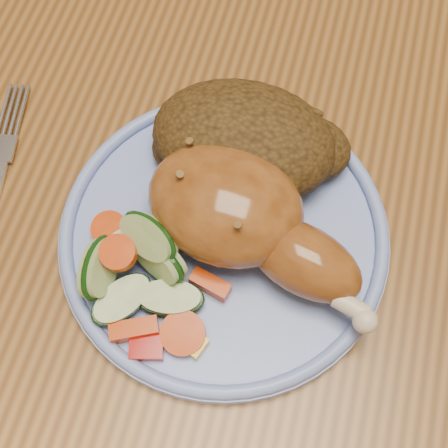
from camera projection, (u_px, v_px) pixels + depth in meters
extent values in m
plane|color=brown|center=(280.00, 356.00, 1.18)|extent=(4.00, 4.00, 0.00)
cube|color=brown|center=(352.00, 159.00, 0.52)|extent=(0.90, 1.40, 0.04)
cylinder|color=#4C2D16|center=(238.00, 116.00, 1.16)|extent=(0.04, 0.04, 0.41)
cylinder|color=#4C2D16|center=(431.00, 158.00, 1.12)|extent=(0.04, 0.04, 0.41)
cylinder|color=#7790DE|center=(224.00, 236.00, 0.46)|extent=(0.24, 0.24, 0.01)
torus|color=#7790DE|center=(224.00, 230.00, 0.45)|extent=(0.24, 0.24, 0.01)
ellipsoid|color=brown|center=(226.00, 204.00, 0.43)|extent=(0.13, 0.11, 0.06)
ellipsoid|color=brown|center=(303.00, 260.00, 0.42)|extent=(0.10, 0.07, 0.04)
sphere|color=beige|center=(365.00, 321.00, 0.40)|extent=(0.02, 0.02, 0.02)
ellipsoid|color=#442E11|center=(244.00, 140.00, 0.46)|extent=(0.14, 0.10, 0.06)
ellipsoid|color=#442E11|center=(306.00, 148.00, 0.47)|extent=(0.07, 0.05, 0.04)
ellipsoid|color=#442E11|center=(189.00, 148.00, 0.47)|extent=(0.06, 0.05, 0.03)
cube|color=#A50A05|center=(146.00, 346.00, 0.41)|extent=(0.03, 0.02, 0.01)
cube|color=#E5A507|center=(192.00, 343.00, 0.42)|extent=(0.02, 0.02, 0.01)
cylinder|color=#D33F07|center=(110.00, 230.00, 0.45)|extent=(0.03, 0.03, 0.02)
cube|color=#D33F07|center=(134.00, 330.00, 0.42)|extent=(0.03, 0.02, 0.01)
cube|color=#D33F07|center=(210.00, 284.00, 0.43)|extent=(0.03, 0.02, 0.01)
cylinder|color=#D33F07|center=(183.00, 334.00, 0.42)|extent=(0.03, 0.03, 0.02)
cylinder|color=#D33F07|center=(118.00, 253.00, 0.41)|extent=(0.02, 0.03, 0.01)
cylinder|color=#A4BC7A|center=(129.00, 246.00, 0.44)|extent=(0.06, 0.06, 0.02)
cylinder|color=#A4BC7A|center=(158.00, 258.00, 0.42)|extent=(0.05, 0.04, 0.04)
cylinder|color=#A4BC7A|center=(121.00, 299.00, 0.42)|extent=(0.06, 0.06, 0.02)
cylinder|color=#A4BC7A|center=(170.00, 298.00, 0.42)|extent=(0.05, 0.05, 0.02)
cylinder|color=#A4BC7A|center=(149.00, 237.00, 0.42)|extent=(0.06, 0.05, 0.04)
cylinder|color=#A4BC7A|center=(99.00, 267.00, 0.42)|extent=(0.04, 0.04, 0.04)
cube|color=silver|center=(2.00, 148.00, 0.49)|extent=(0.03, 0.08, 0.00)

